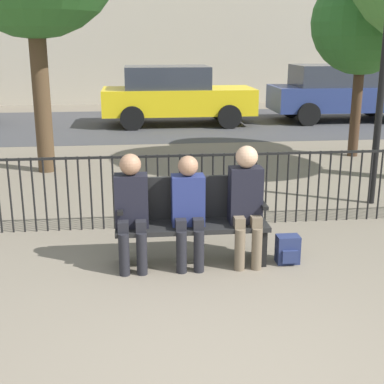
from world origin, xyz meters
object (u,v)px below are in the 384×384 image
seated_person_2 (246,199)px  parked_car_2 (175,95)px  tree_1 (363,23)px  backpack (288,250)px  park_bench (191,218)px  seated_person_0 (132,205)px  parked_car_1 (340,92)px  seated_person_1 (188,206)px

seated_person_2 → parked_car_2: bearing=89.8°
tree_1 → parked_car_2: size_ratio=0.87×
backpack → tree_1: tree_1 is taller
backpack → parked_car_2: (-0.43, 9.84, 0.69)m
parked_car_2 → park_bench: bearing=-93.6°
seated_person_0 → seated_person_2: bearing=0.1°
seated_person_0 → parked_car_1: 11.75m
parked_car_2 → seated_person_0: bearing=-97.2°
seated_person_1 → tree_1: 6.83m
seated_person_0 → tree_1: bearing=48.8°
seated_person_1 → parked_car_1: 11.45m
seated_person_2 → backpack: size_ratio=4.17×
seated_person_0 → backpack: bearing=-1.9°
seated_person_2 → parked_car_1: bearing=63.9°
tree_1 → parked_car_2: tree_1 is taller
parked_car_1 → seated_person_0: bearing=-121.4°
park_bench → parked_car_2: 9.69m
park_bench → seated_person_2: 0.62m
parked_car_1 → backpack: bearing=-113.8°
seated_person_0 → backpack: seated_person_0 is taller
backpack → seated_person_2: bearing=172.8°
park_bench → backpack: bearing=-10.0°
seated_person_0 → parked_car_2: (1.23, 9.79, 0.15)m
backpack → parked_car_1: (4.46, 10.08, 0.69)m
parked_car_1 → parked_car_2: size_ratio=1.00×
seated_person_2 → parked_car_2: size_ratio=0.30×
seated_person_0 → seated_person_1: bearing=-0.2°
seated_person_2 → seated_person_1: bearing=-179.5°
seated_person_2 → backpack: bearing=-7.2°
seated_person_0 → backpack: size_ratio=3.99×
park_bench → tree_1: 6.76m
tree_1 → parked_car_1: bearing=72.1°
seated_person_2 → parked_car_1: 11.17m
park_bench → seated_person_2: (0.57, -0.12, 0.23)m
seated_person_0 → seated_person_2: 1.20m
backpack → seated_person_0: bearing=178.1°
seated_person_0 → backpack: 1.74m
seated_person_1 → seated_person_2: 0.61m
backpack → tree_1: size_ratio=0.08×
seated_person_1 → seated_person_2: seated_person_2 is taller
seated_person_2 → tree_1: (3.36, 5.19, 1.91)m
backpack → parked_car_2: size_ratio=0.07×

